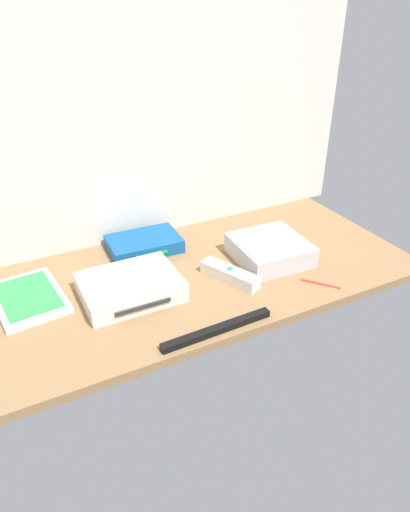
# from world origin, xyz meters

# --- Properties ---
(ground_plane) EXTENTS (1.00, 0.48, 0.02)m
(ground_plane) POSITION_xyz_m (0.00, 0.00, -0.01)
(ground_plane) COLOR #936D47
(ground_plane) RESTS_ON ground
(back_wall) EXTENTS (1.10, 0.01, 0.64)m
(back_wall) POSITION_xyz_m (0.00, 0.25, 0.32)
(back_wall) COLOR silver
(back_wall) RESTS_ON ground
(game_console) EXTENTS (0.21, 0.17, 0.04)m
(game_console) POSITION_xyz_m (-0.19, -0.02, 0.02)
(game_console) COLOR white
(game_console) RESTS_ON ground_plane
(mini_computer) EXTENTS (0.18, 0.18, 0.05)m
(mini_computer) POSITION_xyz_m (0.17, -0.02, 0.03)
(mini_computer) COLOR silver
(mini_computer) RESTS_ON ground_plane
(game_case) EXTENTS (0.15, 0.20, 0.02)m
(game_case) POSITION_xyz_m (-0.40, 0.06, 0.01)
(game_case) COLOR white
(game_case) RESTS_ON ground_plane
(network_router) EXTENTS (0.19, 0.13, 0.03)m
(network_router) POSITION_xyz_m (-0.09, 0.16, 0.02)
(network_router) COLOR #145193
(network_router) RESTS_ON ground_plane
(remote_wand) EXTENTS (0.09, 0.15, 0.03)m
(remote_wand) POSITION_xyz_m (0.03, -0.06, 0.02)
(remote_wand) COLOR white
(remote_wand) RESTS_ON ground_plane
(sensor_bar) EXTENTS (0.24, 0.02, 0.01)m
(sensor_bar) POSITION_xyz_m (-0.08, -0.22, 0.01)
(sensor_bar) COLOR black
(sensor_bar) RESTS_ON ground_plane
(stylus_pen) EXTENTS (0.06, 0.07, 0.01)m
(stylus_pen) POSITION_xyz_m (0.21, -0.17, 0.00)
(stylus_pen) COLOR red
(stylus_pen) RESTS_ON ground_plane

